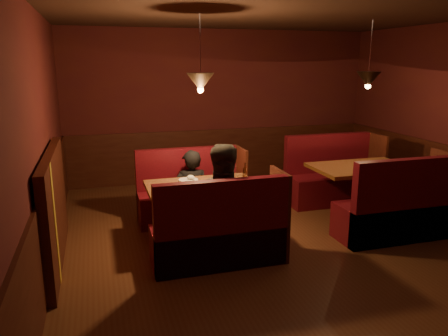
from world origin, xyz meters
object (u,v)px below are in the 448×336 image
object	(u,v)px
diner_b	(228,187)
diner_a	(191,175)
second_bench_near	(399,213)
main_bench_far	(191,197)
second_bench_far	(332,180)
main_bench_near	(221,237)
second_table	(361,180)
main_table	(203,197)

from	to	relation	value
diner_b	diner_a	bearing A→B (deg)	101.47
second_bench_near	main_bench_far	bearing A→B (deg)	148.18
second_bench_far	diner_a	distance (m)	2.53
main_bench_near	second_table	bearing A→B (deg)	20.95
main_table	diner_a	distance (m)	0.66
main_bench_far	diner_a	world-z (taller)	diner_a
main_bench_near	second_bench_near	size ratio (longest dim) A/B	0.99
second_bench_near	diner_a	world-z (taller)	diner_a
second_table	main_bench_far	bearing A→B (deg)	164.47
diner_a	second_bench_far	bearing A→B (deg)	-169.39
main_table	second_table	xyz separation A→B (m)	(2.44, 0.13, 0.01)
second_bench_far	diner_b	bearing A→B (deg)	-146.47
main_table	second_bench_near	bearing A→B (deg)	-16.35
second_bench_near	second_bench_far	bearing A→B (deg)	90.00
second_table	main_bench_near	bearing A→B (deg)	-159.05
second_bench_near	main_bench_near	bearing A→B (deg)	-178.20
main_bench_far	main_bench_near	world-z (taller)	same
second_table	diner_b	xyz separation A→B (m)	(-2.27, -0.68, 0.26)
main_table	second_bench_far	bearing A→B (deg)	21.54
second_table	second_bench_far	bearing A→B (deg)	87.80
main_bench_far	second_table	distance (m)	2.53
main_table	main_bench_near	size ratio (longest dim) A/B	0.91
second_bench_far	diner_a	world-z (taller)	diner_a
main_table	main_bench_far	world-z (taller)	main_bench_far
main_bench_far	second_table	bearing A→B (deg)	-15.53
second_table	diner_a	size ratio (longest dim) A/B	0.99
main_table	main_bench_far	bearing A→B (deg)	88.84
second_bench_far	main_bench_near	bearing A→B (deg)	-144.09
second_bench_far	main_table	bearing A→B (deg)	-158.46
main_bench_far	diner_b	world-z (taller)	diner_b
second_bench_far	diner_a	bearing A→B (deg)	-172.36
main_bench_far	main_table	bearing A→B (deg)	-91.16
main_bench_near	diner_b	xyz separation A→B (m)	(0.15, 0.25, 0.52)
main_table	second_bench_near	world-z (taller)	second_bench_near
main_bench_near	main_table	bearing A→B (deg)	91.16
diner_a	diner_b	world-z (taller)	diner_b
second_table	main_table	bearing A→B (deg)	-177.06
main_bench_far	second_table	size ratio (longest dim) A/B	1.09
main_bench_far	diner_a	distance (m)	0.41
main_table	second_table	bearing A→B (deg)	2.94
diner_a	diner_b	bearing A→B (deg)	101.58
main_table	diner_b	distance (m)	0.64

